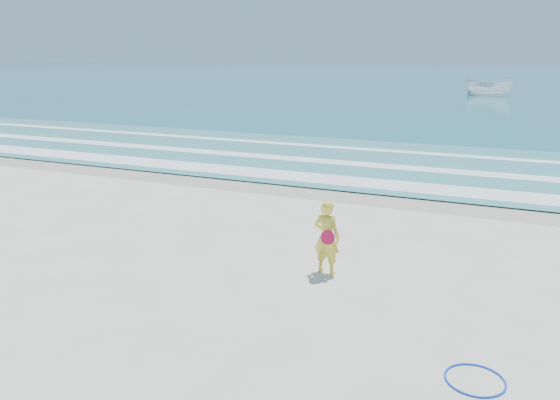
% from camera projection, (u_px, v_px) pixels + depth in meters
% --- Properties ---
extents(ground, '(400.00, 400.00, 0.00)m').
position_uv_depth(ground, '(172.00, 320.00, 8.66)').
color(ground, silver).
rests_on(ground, ground).
extents(wet_sand, '(400.00, 2.40, 0.00)m').
position_uv_depth(wet_sand, '(341.00, 192.00, 16.64)').
color(wet_sand, '#B2A893').
rests_on(wet_sand, ground).
extents(ocean, '(400.00, 190.00, 0.04)m').
position_uv_depth(ocean, '(494.00, 76.00, 101.70)').
color(ocean, '#19727F').
rests_on(ocean, ground).
extents(shallow, '(400.00, 10.00, 0.01)m').
position_uv_depth(shallow, '(379.00, 162.00, 21.06)').
color(shallow, '#59B7AD').
rests_on(shallow, ocean).
extents(foam_near, '(400.00, 1.40, 0.01)m').
position_uv_depth(foam_near, '(353.00, 181.00, 17.78)').
color(foam_near, white).
rests_on(foam_near, shallow).
extents(foam_mid, '(400.00, 0.90, 0.01)m').
position_uv_depth(foam_mid, '(374.00, 165.00, 20.35)').
color(foam_mid, white).
rests_on(foam_mid, shallow).
extents(foam_far, '(400.00, 0.60, 0.01)m').
position_uv_depth(foam_far, '(393.00, 151.00, 23.27)').
color(foam_far, white).
rests_on(foam_far, shallow).
extents(hoop, '(1.00, 1.00, 0.03)m').
position_uv_depth(hoop, '(475.00, 380.00, 7.05)').
color(hoop, blue).
rests_on(hoop, ground).
extents(boat, '(4.68, 1.95, 1.78)m').
position_uv_depth(boat, '(490.00, 87.00, 53.04)').
color(boat, white).
rests_on(boat, ocean).
extents(woman, '(0.57, 0.43, 1.45)m').
position_uv_depth(woman, '(327.00, 237.00, 10.34)').
color(woman, yellow).
rests_on(woman, ground).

